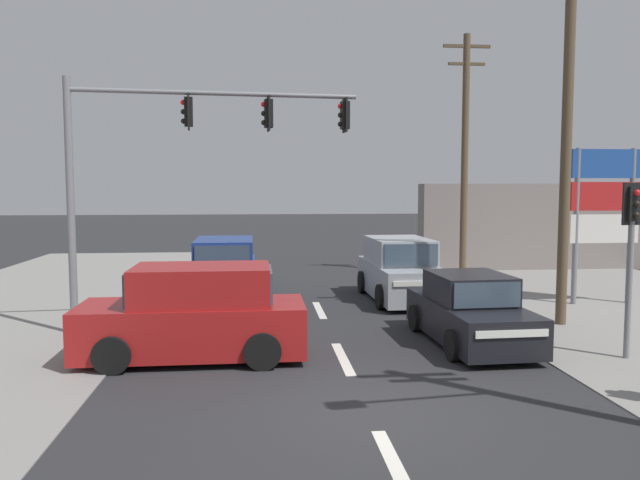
# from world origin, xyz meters

# --- Properties ---
(ground_plane) EXTENTS (140.00, 140.00, 0.00)m
(ground_plane) POSITION_xyz_m (0.00, 0.00, 0.00)
(ground_plane) COLOR #28282B
(lane_dash_near) EXTENTS (0.20, 2.40, 0.01)m
(lane_dash_near) POSITION_xyz_m (0.00, -2.00, 0.00)
(lane_dash_near) COLOR silver
(lane_dash_near) RESTS_ON ground
(lane_dash_mid) EXTENTS (0.20, 2.40, 0.01)m
(lane_dash_mid) POSITION_xyz_m (0.00, 3.00, 0.00)
(lane_dash_mid) COLOR silver
(lane_dash_mid) RESTS_ON ground
(lane_dash_far) EXTENTS (0.20, 2.40, 0.01)m
(lane_dash_far) POSITION_xyz_m (0.00, 8.00, 0.00)
(lane_dash_far) COLOR silver
(lane_dash_far) RESTS_ON ground
(utility_pole_midground_right) EXTENTS (1.80, 0.26, 9.49)m
(utility_pole_midground_right) POSITION_xyz_m (5.89, 5.55, 4.98)
(utility_pole_midground_right) COLOR brown
(utility_pole_midground_right) RESTS_ON ground
(utility_pole_background_right) EXTENTS (1.80, 0.26, 9.17)m
(utility_pole_background_right) POSITION_xyz_m (6.12, 13.90, 4.82)
(utility_pole_background_right) COLOR brown
(utility_pole_background_right) RESTS_ON ground
(traffic_signal_mast) EXTENTS (6.87, 0.89, 6.00)m
(traffic_signal_mast) POSITION_xyz_m (-3.66, 5.89, 4.35)
(traffic_signal_mast) COLOR slate
(traffic_signal_mast) RESTS_ON ground
(pedestal_signal_right_kerb) EXTENTS (0.44, 0.30, 3.56)m
(pedestal_signal_right_kerb) POSITION_xyz_m (5.71, 2.40, 2.42)
(pedestal_signal_right_kerb) COLOR slate
(pedestal_signal_right_kerb) RESTS_ON ground
(shopping_plaza_sign) EXTENTS (2.10, 0.16, 4.60)m
(shopping_plaza_sign) POSITION_xyz_m (8.43, 8.12, 2.98)
(shopping_plaza_sign) COLOR slate
(shopping_plaza_sign) RESTS_ON ground
(shopfront_wall_far) EXTENTS (12.00, 1.00, 3.60)m
(shopfront_wall_far) POSITION_xyz_m (11.00, 16.00, 1.80)
(shopfront_wall_far) COLOR gray
(shopfront_wall_far) RESTS_ON ground
(sedan_receding_far) EXTENTS (2.02, 4.30, 1.56)m
(sedan_receding_far) POSITION_xyz_m (2.97, 3.95, 0.70)
(sedan_receding_far) COLOR black
(sedan_receding_far) RESTS_ON ground
(suv_oncoming_mid) EXTENTS (2.15, 4.58, 1.90)m
(suv_oncoming_mid) POSITION_xyz_m (2.64, 9.41, 0.88)
(suv_oncoming_mid) COLOR #A3A8AD
(suv_oncoming_mid) RESTS_ON ground
(suv_oncoming_near) EXTENTS (4.55, 2.09, 1.90)m
(suv_oncoming_near) POSITION_xyz_m (-2.97, 3.28, 0.88)
(suv_oncoming_near) COLOR maroon
(suv_oncoming_near) RESTS_ON ground
(suv_crossing_left) EXTENTS (2.10, 4.56, 1.90)m
(suv_crossing_left) POSITION_xyz_m (-2.74, 9.95, 0.88)
(suv_crossing_left) COLOR navy
(suv_crossing_left) RESTS_ON ground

